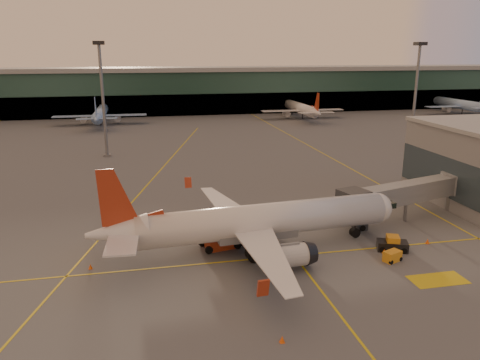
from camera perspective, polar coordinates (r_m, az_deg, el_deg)
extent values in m
plane|color=#4C4F54|center=(50.93, 2.96, -11.95)|extent=(600.00, 600.00, 0.00)
cube|color=gold|center=(55.27, 1.61, -9.63)|extent=(80.00, 0.25, 0.01)
cube|color=gold|center=(91.71, -10.40, 0.37)|extent=(31.30, 115.98, 0.01)
cube|color=gold|center=(123.37, 8.13, 4.32)|extent=(0.25, 160.00, 0.01)
cube|color=gold|center=(45.86, 11.92, -15.61)|extent=(0.25, 30.00, 0.01)
cube|color=gold|center=(54.89, 22.96, -11.12)|extent=(6.00, 3.00, 0.01)
cube|color=#19382D|center=(186.67, -8.43, 10.50)|extent=(400.00, 18.00, 16.00)
cube|color=gray|center=(186.16, -8.54, 13.20)|extent=(400.00, 20.00, 1.60)
cube|color=black|center=(178.61, -8.19, 9.01)|extent=(400.00, 1.00, 8.00)
cube|color=#2D3D47|center=(78.48, 23.40, 0.56)|extent=(0.30, 21.60, 6.00)
cylinder|color=slate|center=(110.49, -16.34, 9.13)|extent=(0.70, 0.70, 25.00)
cube|color=black|center=(109.97, -16.85, 15.71)|extent=(2.40, 2.40, 0.80)
cube|color=slate|center=(112.36, -15.87, 2.92)|extent=(1.60, 1.60, 0.50)
cylinder|color=slate|center=(125.53, 20.57, 9.46)|extent=(0.70, 0.70, 25.00)
cube|color=black|center=(125.07, 21.13, 15.24)|extent=(2.40, 2.40, 0.80)
cube|color=slate|center=(127.17, 20.05, 3.98)|extent=(1.60, 1.60, 0.50)
cylinder|color=silver|center=(56.25, 3.05, -4.85)|extent=(30.85, 6.44, 3.93)
sphere|color=silver|center=(62.85, 16.34, -3.27)|extent=(3.85, 3.85, 3.85)
cube|color=black|center=(63.30, 17.23, -2.74)|extent=(1.97, 2.69, 0.69)
cone|color=silver|center=(53.19, -14.76, -6.24)|extent=(7.01, 4.28, 3.74)
cube|color=silver|center=(50.04, -14.18, -7.48)|extent=(3.53, 6.52, 0.20)
cylinder|color=silver|center=(52.18, 6.04, -9.16)|extent=(4.31, 2.89, 2.56)
cylinder|color=black|center=(54.49, 1.68, -8.99)|extent=(1.88, 1.52, 1.77)
cylinder|color=black|center=(54.27, 1.68, -8.47)|extent=(0.35, 0.35, 1.08)
cube|color=silver|center=(56.31, -14.54, -4.90)|extent=(4.50, 6.89, 0.20)
cylinder|color=silver|center=(62.52, 1.83, -4.83)|extent=(4.31, 2.89, 2.56)
cylinder|color=black|center=(58.96, 0.10, -7.03)|extent=(1.88, 1.52, 1.77)
cylinder|color=black|center=(58.76, 0.10, -6.54)|extent=(0.35, 0.35, 1.08)
cube|color=slate|center=(56.36, 1.96, -6.19)|extent=(9.94, 3.93, 1.57)
cylinder|color=black|center=(62.35, 13.81, -6.22)|extent=(1.30, 0.89, 1.24)
cube|color=slate|center=(70.00, 19.70, -1.40)|extent=(20.19, 8.21, 2.70)
cube|color=#2D3035|center=(63.77, 13.64, -2.53)|extent=(4.22, 4.22, 3.00)
cube|color=#2D3035|center=(66.14, 14.32, -4.70)|extent=(1.60, 2.40, 2.40)
cylinder|color=black|center=(65.49, 14.70, -5.67)|extent=(0.80, 0.40, 0.80)
cylinder|color=black|center=(67.33, 13.87, -5.03)|extent=(0.80, 0.40, 0.80)
cylinder|color=slate|center=(70.81, 19.49, -3.55)|extent=(0.50, 0.50, 2.93)
cylinder|color=slate|center=(77.66, 24.75, -0.32)|extent=(4.40, 4.40, 3.00)
cylinder|color=slate|center=(78.39, 24.52, -2.27)|extent=(2.40, 2.40, 2.93)
cube|color=#A93518|center=(58.13, -2.50, -7.51)|extent=(3.73, 3.10, 1.54)
cube|color=silver|center=(57.13, -2.82, -5.32)|extent=(6.37, 3.75, 2.88)
cylinder|color=black|center=(56.59, -3.80, -8.53)|extent=(0.98, 0.54, 0.93)
cylinder|color=black|center=(57.85, -0.32, -7.94)|extent=(0.98, 0.54, 0.93)
cube|color=orange|center=(57.33, 18.07, -8.81)|extent=(2.35, 1.91, 1.22)
cylinder|color=black|center=(56.59, 17.94, -9.52)|extent=(0.57, 0.43, 0.51)
cylinder|color=black|center=(57.81, 18.95, -9.07)|extent=(0.57, 0.43, 0.51)
cube|color=black|center=(60.30, 18.07, -7.63)|extent=(4.01, 3.04, 1.16)
cube|color=orange|center=(60.01, 18.13, -6.93)|extent=(1.98, 2.10, 0.95)
cylinder|color=black|center=(59.41, 16.96, -8.10)|extent=(0.80, 0.56, 0.74)
cylinder|color=black|center=(59.84, 19.37, -8.15)|extent=(0.80, 0.56, 0.74)
cone|color=#F2560C|center=(63.90, 21.89, -6.93)|extent=(0.50, 0.50, 0.64)
cube|color=#F2560C|center=(64.01, 21.87, -7.18)|extent=(0.43, 0.43, 0.03)
cone|color=#F2560C|center=(55.46, -17.77, -10.00)|extent=(0.45, 0.45, 0.57)
cube|color=#F2560C|center=(55.57, -17.74, -10.25)|extent=(0.39, 0.39, 0.03)
cone|color=#F2560C|center=(41.18, 5.17, -18.75)|extent=(0.48, 0.48, 0.61)
cube|color=#F2560C|center=(41.34, 5.16, -19.08)|extent=(0.41, 0.41, 0.03)
cone|color=#F2560C|center=(59.20, 17.16, -8.29)|extent=(0.46, 0.46, 0.58)
cube|color=#F2560C|center=(59.31, 17.13, -8.53)|extent=(0.40, 0.40, 0.03)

